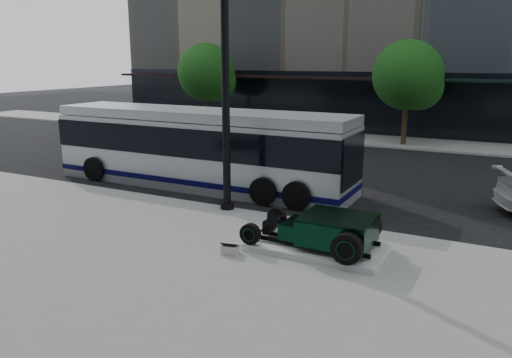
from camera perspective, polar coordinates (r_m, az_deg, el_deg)
The scene contains 9 objects.
ground at distance 17.30m, azimuth 4.58°, elevation -2.52°, with size 120.00×120.00×0.00m, color black.
sidewalk_near at distance 9.31m, azimuth -22.97°, elevation -18.07°, with size 70.00×17.00×0.12m, color gray.
sidewalk_far at distance 30.40m, azimuth 14.96°, elevation 4.17°, with size 70.00×4.00×0.12m, color gray.
street_trees at distance 28.91m, azimuth 17.25°, elevation 10.97°, with size 29.80×3.80×5.70m.
display_plinth at distance 12.71m, azimuth 6.86°, elevation -7.68°, with size 3.40×1.80×0.15m, color silver.
hot_rod at distance 12.43m, azimuth 8.37°, elevation -5.75°, with size 3.22×2.00×0.81m.
info_plaque at distance 12.37m, azimuth -2.99°, elevation -7.96°, with size 0.45×0.38×0.31m.
lamppost at distance 15.34m, azimuth -3.50°, elevation 9.97°, with size 0.44×0.44×8.01m.
transit_bus at distance 19.19m, azimuth -6.45°, elevation 3.60°, with size 12.12×2.88×2.92m.
Camera 1 is at (6.40, -15.34, 4.78)m, focal length 35.00 mm.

